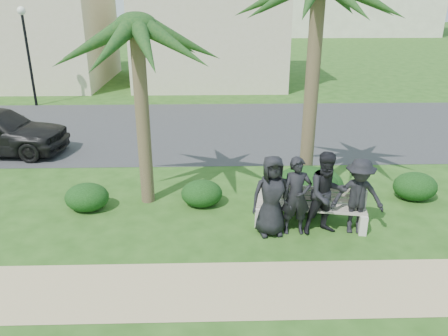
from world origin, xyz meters
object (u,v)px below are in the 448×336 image
Objects in this scene: park_bench at (310,210)px; man_a at (272,196)px; man_c at (327,194)px; street_lamp at (26,39)px; palm_left at (136,27)px; man_d at (358,196)px; man_b at (296,196)px.

man_a is at bearing -149.54° from park_bench.
man_a is 0.96× the size of man_c.
palm_left is (6.50, -10.25, 1.13)m from street_lamp.
man_c is at bearing -22.89° from palm_left.
park_bench is 1.06m from man_d.
street_lamp reaches higher than man_a.
man_c is 5.32m from palm_left.
man_a is at bearing -52.01° from street_lamp.
park_bench is 1.41× the size of man_a.
man_c reaches higher than man_a.
man_c is (1.13, 0.00, 0.03)m from man_a.
man_c is at bearing -7.13° from man_a.
street_lamp is 2.59× the size of man_d.
park_bench is 5.40m from palm_left.
man_a is 1.05× the size of man_d.
street_lamp is 12.19m from palm_left.
man_d reaches higher than park_bench.
street_lamp reaches higher than park_bench.
street_lamp is at bearing 128.94° from man_b.
man_b reaches higher than man_d.
palm_left is (-3.93, 1.66, 3.17)m from man_c.
man_c is (0.62, -0.02, 0.06)m from man_b.
street_lamp is 15.65m from park_bench.
man_b is 0.62m from man_c.
palm_left is at bearing 142.04° from man_a.
park_bench is 1.36× the size of man_c.
street_lamp is at bearing 122.39° from palm_left.
man_d is at bearing -1.02° from man_b.
man_c is at bearing -169.62° from man_d.
man_b is at bearing 167.60° from man_c.
man_b is (9.81, -11.89, -2.10)m from street_lamp.
street_lamp reaches higher than man_d.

